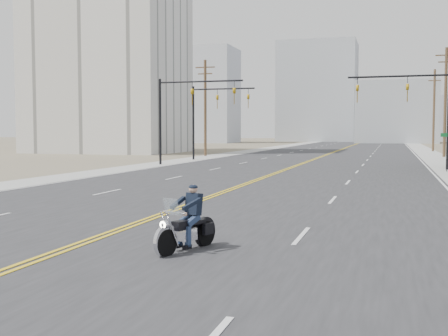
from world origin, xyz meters
TOP-DOWN VIEW (x-y plane):
  - ground_plane at (0.00, 0.00)m, footprint 400.00×400.00m
  - road at (0.00, 70.00)m, footprint 20.00×200.00m
  - sidewalk_left at (-11.50, 70.00)m, footprint 3.00×200.00m
  - sidewalk_right at (11.50, 70.00)m, footprint 3.00×200.00m
  - traffic_mast_left at (-8.98, 32.00)m, footprint 7.10×0.26m
  - traffic_mast_right at (8.98, 32.00)m, footprint 7.10×0.26m
  - traffic_mast_far at (-9.31, 40.00)m, footprint 6.10×0.26m
  - street_sign at (10.80, 30.00)m, footprint 0.90×0.06m
  - utility_pole_d at (12.50, 53.00)m, footprint 2.20×0.30m
  - utility_pole_e at (12.50, 70.00)m, footprint 2.20×0.30m
  - utility_pole_left at (-12.50, 48.00)m, footprint 2.20×0.30m
  - apartment_block at (-28.00, 55.00)m, footprint 18.00×14.00m
  - haze_bldg_a at (-35.00, 115.00)m, footprint 14.00×12.00m
  - haze_bldg_b at (8.00, 125.00)m, footprint 18.00×14.00m
  - haze_bldg_d at (-12.00, 140.00)m, footprint 20.00×15.00m
  - haze_bldg_f at (-50.00, 130.00)m, footprint 12.00×12.00m
  - motorcyclist at (2.73, 1.44)m, footprint 1.43×2.13m

SIDE VIEW (x-z plane):
  - ground_plane at x=0.00m, z-range 0.00..0.00m
  - road at x=0.00m, z-range 0.00..0.01m
  - sidewalk_left at x=-11.50m, z-range 0.00..0.01m
  - sidewalk_right at x=11.50m, z-range 0.00..0.01m
  - motorcyclist at x=2.73m, z-range 0.00..1.53m
  - street_sign at x=10.80m, z-range 0.49..3.12m
  - traffic_mast_far at x=-9.31m, z-range 1.37..8.37m
  - traffic_mast_left at x=-8.98m, z-range 1.44..8.44m
  - traffic_mast_right at x=8.98m, z-range 1.44..8.44m
  - utility_pole_left at x=-12.50m, z-range 0.23..10.73m
  - utility_pole_e at x=12.50m, z-range 0.23..11.23m
  - utility_pole_d at x=12.50m, z-range 0.23..11.73m
  - haze_bldg_b at x=8.00m, z-range 0.00..14.00m
  - haze_bldg_f at x=-50.00m, z-range 0.00..16.00m
  - haze_bldg_a at x=-35.00m, z-range 0.00..22.00m
  - haze_bldg_d at x=-12.00m, z-range 0.00..26.00m
  - apartment_block at x=-28.00m, z-range 0.00..30.00m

